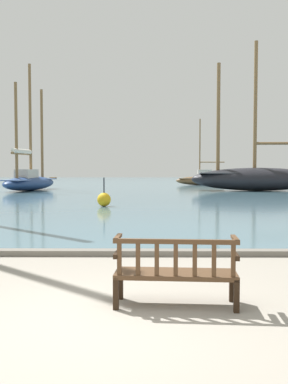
{
  "coord_description": "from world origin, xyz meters",
  "views": [
    {
      "loc": [
        0.58,
        -5.0,
        1.81
      ],
      "look_at": [
        0.48,
        10.0,
        1.0
      ],
      "focal_mm": 40.0,
      "sensor_mm": 36.0,
      "label": 1
    }
  ],
  "objects_px": {
    "park_bench": "(176,271)",
    "channel_buoy": "(104,199)",
    "sailboat_centre_channel": "(201,179)",
    "sailboat_outer_starboard": "(258,176)",
    "sailboat_mid_port": "(30,179)"
  },
  "relations": [
    {
      "from": "sailboat_centre_channel",
      "to": "park_bench",
      "type": "bearing_deg",
      "value": -97.73
    },
    {
      "from": "sailboat_centre_channel",
      "to": "channel_buoy",
      "type": "distance_m",
      "value": 27.39
    },
    {
      "from": "park_bench",
      "to": "sailboat_outer_starboard",
      "type": "bearing_deg",
      "value": 73.48
    },
    {
      "from": "sailboat_outer_starboard",
      "to": "sailboat_centre_channel",
      "type": "distance_m",
      "value": 12.21
    },
    {
      "from": "sailboat_centre_channel",
      "to": "sailboat_mid_port",
      "type": "bearing_deg",
      "value": -142.92
    },
    {
      "from": "park_bench",
      "to": "sailboat_centre_channel",
      "type": "bearing_deg",
      "value": 82.27
    },
    {
      "from": "park_bench",
      "to": "channel_buoy",
      "type": "height_order",
      "value": "channel_buoy"
    },
    {
      "from": "sailboat_mid_port",
      "to": "sailboat_outer_starboard",
      "type": "xyz_separation_m",
      "value": [
        18.3,
        -0.26,
        0.23
      ]
    },
    {
      "from": "sailboat_outer_starboard",
      "to": "channel_buoy",
      "type": "relative_size",
      "value": 8.82
    },
    {
      "from": "sailboat_mid_port",
      "to": "channel_buoy",
      "type": "distance_m",
      "value": 16.47
    },
    {
      "from": "park_bench",
      "to": "sailboat_mid_port",
      "type": "height_order",
      "value": "sailboat_mid_port"
    },
    {
      "from": "park_bench",
      "to": "sailboat_outer_starboard",
      "type": "height_order",
      "value": "sailboat_outer_starboard"
    },
    {
      "from": "park_bench",
      "to": "sailboat_mid_port",
      "type": "distance_m",
      "value": 30.45
    },
    {
      "from": "park_bench",
      "to": "sailboat_outer_starboard",
      "type": "xyz_separation_m",
      "value": [
        8.47,
        28.56,
        0.75
      ]
    },
    {
      "from": "sailboat_outer_starboard",
      "to": "sailboat_centre_channel",
      "type": "xyz_separation_m",
      "value": [
        -2.99,
        11.83,
        -0.51
      ]
    }
  ]
}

